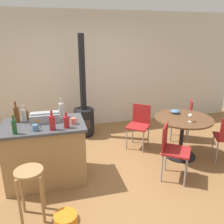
% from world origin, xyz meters
% --- Properties ---
extents(ground_plane, '(8.80, 8.80, 0.00)m').
position_xyz_m(ground_plane, '(0.00, 0.00, 0.00)').
color(ground_plane, olive).
extents(back_wall, '(8.00, 0.10, 2.70)m').
position_xyz_m(back_wall, '(0.00, 2.30, 1.35)').
color(back_wall, beige).
rests_on(back_wall, ground_plane).
extents(kitchen_island, '(1.19, 0.77, 0.92)m').
position_xyz_m(kitchen_island, '(-0.93, 0.11, 0.46)').
color(kitchen_island, '#A37A4C').
rests_on(kitchen_island, ground_plane).
extents(wooden_stool, '(0.33, 0.33, 0.67)m').
position_xyz_m(wooden_stool, '(-1.10, -0.70, 0.49)').
color(wooden_stool, '#A37A4C').
rests_on(wooden_stool, ground_plane).
extents(dining_table, '(1.03, 1.03, 0.76)m').
position_xyz_m(dining_table, '(1.45, 0.23, 0.58)').
color(dining_table, black).
rests_on(dining_table, ground_plane).
extents(folding_chair_near, '(0.56, 0.56, 0.85)m').
position_xyz_m(folding_chair_near, '(0.85, 0.82, 0.50)').
color(folding_chair_near, maroon).
rests_on(folding_chair_near, ground_plane).
extents(folding_chair_far, '(0.56, 0.56, 0.87)m').
position_xyz_m(folding_chair_far, '(0.93, -0.35, 0.52)').
color(folding_chair_far, maroon).
rests_on(folding_chair_far, ground_plane).
extents(folding_chair_right, '(0.54, 0.54, 0.88)m').
position_xyz_m(folding_chair_right, '(1.89, 0.89, 0.52)').
color(folding_chair_right, maroon).
rests_on(folding_chair_right, ground_plane).
extents(wood_stove, '(0.44, 0.45, 2.19)m').
position_xyz_m(wood_stove, '(-0.13, 1.64, 0.52)').
color(wood_stove, black).
rests_on(wood_stove, ground_plane).
extents(toolbox, '(0.42, 0.22, 0.15)m').
position_xyz_m(toolbox, '(-0.90, 0.19, 0.99)').
color(toolbox, gray).
rests_on(toolbox, kitchen_island).
extents(bottle_0, '(0.08, 0.08, 0.32)m').
position_xyz_m(bottle_0, '(-1.30, 0.28, 1.04)').
color(bottle_0, '#603314').
rests_on(bottle_0, kitchen_island).
extents(bottle_1, '(0.08, 0.08, 0.31)m').
position_xyz_m(bottle_1, '(-0.65, 0.34, 1.04)').
color(bottle_1, '#B7B2AD').
rests_on(bottle_1, kitchen_island).
extents(bottle_2, '(0.06, 0.06, 0.26)m').
position_xyz_m(bottle_2, '(-1.19, 0.28, 1.02)').
color(bottle_2, '#B7B2AD').
rests_on(bottle_2, kitchen_island).
extents(bottle_3, '(0.08, 0.08, 0.22)m').
position_xyz_m(bottle_3, '(-0.61, -0.13, 1.01)').
color(bottle_3, maroon).
rests_on(bottle_3, kitchen_island).
extents(bottle_4, '(0.08, 0.08, 0.27)m').
position_xyz_m(bottle_4, '(-0.80, -0.16, 1.03)').
color(bottle_4, maroon).
rests_on(bottle_4, kitchen_island).
extents(bottle_5, '(0.06, 0.06, 0.26)m').
position_xyz_m(bottle_5, '(-1.28, -0.18, 1.02)').
color(bottle_5, '#194C23').
rests_on(bottle_5, kitchen_island).
extents(bottle_6, '(0.08, 0.08, 0.19)m').
position_xyz_m(bottle_6, '(-1.19, 0.37, 0.99)').
color(bottle_6, '#603314').
rests_on(bottle_6, kitchen_island).
extents(cup_0, '(0.11, 0.08, 0.09)m').
position_xyz_m(cup_0, '(-1.02, -0.13, 0.96)').
color(cup_0, '#4C7099').
rests_on(cup_0, kitchen_island).
extents(cup_1, '(0.12, 0.08, 0.09)m').
position_xyz_m(cup_1, '(-0.50, -0.01, 0.97)').
color(cup_1, '#DB6651').
rests_on(cup_1, kitchen_island).
extents(wine_glass, '(0.07, 0.07, 0.14)m').
position_xyz_m(wine_glass, '(1.44, 0.02, 0.86)').
color(wine_glass, silver).
rests_on(wine_glass, dining_table).
extents(serving_bowl, '(0.18, 0.18, 0.07)m').
position_xyz_m(serving_bowl, '(1.44, 0.49, 0.79)').
color(serving_bowl, '#4C7099').
rests_on(serving_bowl, dining_table).
extents(plastic_bucket, '(0.26, 0.26, 0.24)m').
position_xyz_m(plastic_bucket, '(-0.73, -1.04, 0.12)').
color(plastic_bucket, orange).
rests_on(plastic_bucket, ground_plane).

